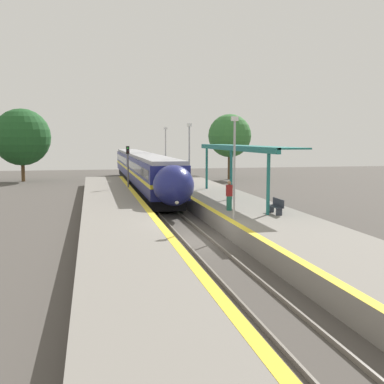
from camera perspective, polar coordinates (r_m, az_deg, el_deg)
ground_plane at (r=24.91m, az=0.63°, el=-5.90°), size 120.00×120.00×0.00m
rail_left at (r=24.75m, az=-1.00°, el=-5.80°), size 0.08×90.00×0.15m
rail_right at (r=25.06m, az=2.25°, el=-5.66°), size 0.08×90.00×0.15m
train at (r=50.89m, az=-5.95°, el=2.78°), size 2.82×42.36×3.75m
platform_right at (r=26.08m, az=9.94°, el=-4.36°), size 5.18×64.00×0.97m
platform_left at (r=24.28m, az=-8.17°, el=-5.13°), size 4.15×64.00×0.97m
platform_bench at (r=28.11m, az=9.97°, el=-1.62°), size 0.44×1.64×0.89m
person_waiting at (r=29.09m, az=4.43°, el=-0.36°), size 0.36×0.24×1.79m
railway_signal at (r=43.03m, az=-7.60°, el=3.00°), size 0.28×0.28×4.63m
lamppost_near at (r=25.89m, az=5.04°, el=3.70°), size 0.36×0.20×5.50m
lamppost_mid at (r=37.51m, az=-0.32°, el=4.53°), size 0.36×0.20×5.50m
lamppost_far at (r=49.31m, az=-3.14°, el=4.95°), size 0.36×0.20×5.50m
station_canopy at (r=34.63m, az=5.60°, el=5.11°), size 2.02×17.75×3.84m
background_tree_left at (r=63.00m, az=-19.53°, el=6.14°), size 6.99×6.99×8.97m
background_tree_right at (r=62.84m, az=4.49°, el=6.66°), size 5.57×5.57×8.45m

